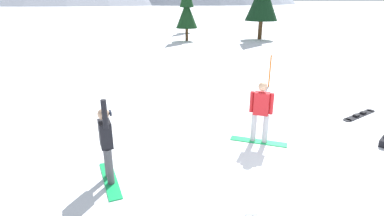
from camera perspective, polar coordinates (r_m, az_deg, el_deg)
ground_plane at (r=7.39m, az=15.47°, el=-12.01°), size 800.00×800.00×0.00m
snowboarder_foreground at (r=6.75m, az=-15.72°, el=-6.30°), size 0.83×1.57×1.96m
snowboarder_midground at (r=8.48m, az=12.75°, el=-0.63°), size 1.56×0.80×1.73m
loose_snowboard_near_left at (r=11.98m, az=28.84°, el=-1.14°), size 1.66×1.24×0.09m
trail_marker_pole at (r=14.22m, az=14.37°, el=6.70°), size 0.06×0.06×1.44m
pine_tree_twin at (r=36.33m, az=-0.97°, el=18.08°), size 1.62×1.62×4.89m
pine_tree_short at (r=29.27m, az=-1.00°, el=18.09°), size 2.00×2.00×5.30m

